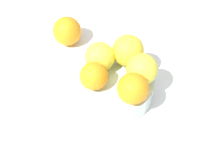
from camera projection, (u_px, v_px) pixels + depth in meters
The scene contains 9 objects.
ground_plane at pixel (112, 95), 64.16cm from camera, with size 110.00×110.00×2.00cm, color white.
fruit_bowl at pixel (112, 86), 61.48cm from camera, with size 19.28×19.28×5.18cm.
orange_in_bowl_0 at pixel (128, 51), 59.77cm from camera, with size 7.32×7.32×7.32cm, color yellow.
orange_in_bowl_1 at pixel (94, 76), 55.73cm from camera, with size 6.10×6.10×6.10cm, color orange.
orange_in_bowl_2 at pixel (142, 69), 56.45cm from camera, with size 6.87×6.87×6.87cm, color yellow.
orange_in_bowl_3 at pixel (100, 57), 58.83cm from camera, with size 6.79×6.79×6.79cm, color yellow.
orange_in_bowl_4 at pixel (133, 89), 53.29cm from camera, with size 6.57×6.57×6.57cm, color orange.
orange_loose_0 at pixel (67, 31), 71.76cm from camera, with size 7.80×7.80×7.80cm, color orange.
folded_napkin at pixel (12, 83), 64.98cm from camera, with size 12.77×12.77×0.30cm, color beige.
Camera 1 is at (38.60, -2.66, 50.24)cm, focal length 42.41 mm.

